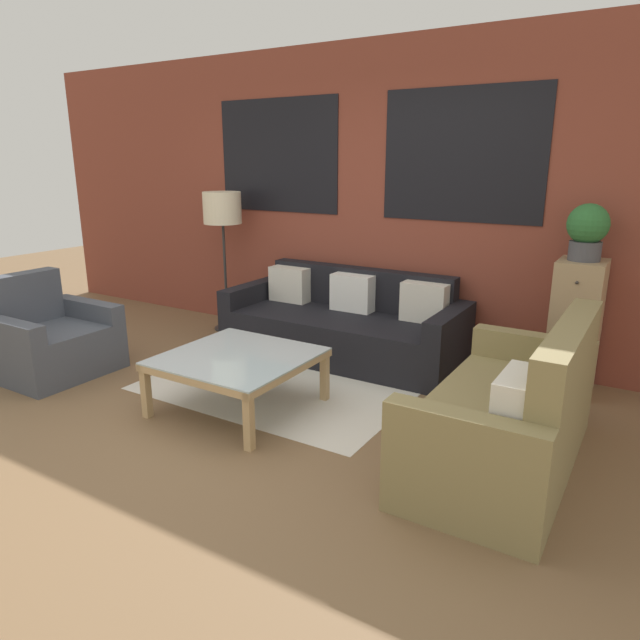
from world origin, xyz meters
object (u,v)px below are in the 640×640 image
Objects in this scene: floor_lamp at (222,213)px; drawer_cabinet at (575,327)px; couch_dark at (344,326)px; coffee_table at (238,362)px; potted_plant at (587,230)px; armchair_corner at (51,341)px; settee_vintage at (510,419)px.

drawer_cabinet is at bearing 1.75° from floor_lamp.
couch_dark is at bearing -3.60° from floor_lamp.
coffee_table is at bearing -93.58° from couch_dark.
potted_plant is at bearing 1.75° from floor_lamp.
coffee_table is 0.95× the size of drawer_cabinet.
drawer_cabinet is at bearing 26.10° from armchair_corner.
settee_vintage is at bearing -22.12° from floor_lamp.
floor_lamp is at bearing -178.25° from drawer_cabinet.
potted_plant reaches higher than settee_vintage.
settee_vintage is at bearing 6.71° from armchair_corner.
armchair_corner is 0.89× the size of coffee_table.
couch_dark is at bearing 145.35° from settee_vintage.
coffee_table is 0.68× the size of floor_lamp.
potted_plant is (1.92, 0.20, 0.99)m from couch_dark.
drawer_cabinet reaches higher than settee_vintage.
potted_plant is at bearing 38.94° from coffee_table.
couch_dark is 2.19m from settee_vintage.
potted_plant reaches higher than couch_dark.
settee_vintage is 1.85× the size of armchair_corner.
floor_lamp reaches higher than couch_dark.
drawer_cabinet is 0.75m from potted_plant.
floor_lamp is at bearing 76.49° from armchair_corner.
floor_lamp is 3.45× the size of potted_plant.
armchair_corner is at bearing -103.51° from floor_lamp.
couch_dark is 1.78m from floor_lamp.
floor_lamp reaches higher than settee_vintage.
floor_lamp is at bearing -178.25° from potted_plant.
couch_dark is 2.17m from potted_plant.
coffee_table is (-1.89, -0.18, 0.05)m from settee_vintage.
floor_lamp is 3.42m from potted_plant.
floor_lamp is at bearing 176.40° from couch_dark.
armchair_corner is at bearing -172.02° from coffee_table.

